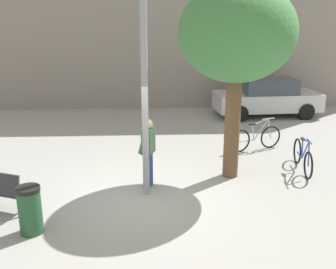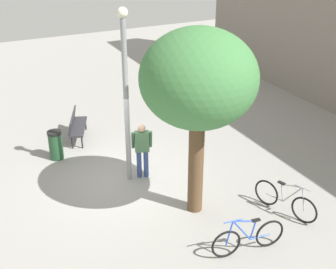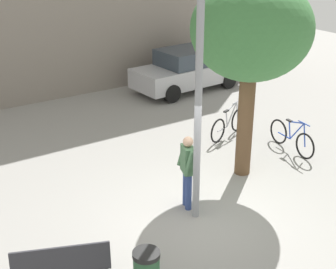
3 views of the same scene
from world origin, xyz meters
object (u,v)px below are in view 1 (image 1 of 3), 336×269
at_px(bicycle_blue, 303,157).
at_px(parked_car_silver, 267,97).
at_px(lamppost, 144,74).
at_px(person_by_lamppost, 148,148).
at_px(bicycle_silver, 256,138).
at_px(trash_bin, 30,210).
at_px(plaza_tree, 237,34).

relative_size(bicycle_blue, parked_car_silver, 0.42).
bearing_deg(lamppost, bicycle_blue, 16.36).
relative_size(person_by_lamppost, bicycle_silver, 0.96).
distance_m(bicycle_silver, trash_bin, 7.09).
height_order(plaza_tree, parked_car_silver, plaza_tree).
height_order(bicycle_silver, parked_car_silver, parked_car_silver).
distance_m(lamppost, trash_bin, 3.52).
distance_m(parked_car_silver, trash_bin, 11.27).
bearing_deg(bicycle_blue, person_by_lamppost, -168.71).
xyz_separation_m(bicycle_silver, bicycle_blue, (0.79, -1.72, 0.00)).
height_order(lamppost, trash_bin, lamppost).
xyz_separation_m(bicycle_blue, parked_car_silver, (0.79, 5.99, 0.39)).
bearing_deg(person_by_lamppost, plaza_tree, 15.02).
xyz_separation_m(lamppost, plaza_tree, (2.14, 0.96, 0.77)).
bearing_deg(parked_car_silver, bicycle_blue, -97.51).
distance_m(person_by_lamppost, bicycle_blue, 4.18).
bearing_deg(bicycle_silver, lamppost, -138.63).
bearing_deg(plaza_tree, parked_car_silver, 66.13).
bearing_deg(lamppost, trash_bin, -143.58).
bearing_deg(person_by_lamppost, parked_car_silver, 54.52).
bearing_deg(bicycle_blue, bicycle_silver, 114.83).
bearing_deg(bicycle_silver, person_by_lamppost, -142.26).
relative_size(plaza_tree, bicycle_blue, 2.63).
bearing_deg(plaza_tree, bicycle_silver, 59.06).
xyz_separation_m(lamppost, bicycle_silver, (3.32, 2.92, -2.37)).
relative_size(person_by_lamppost, parked_car_silver, 0.39).
bearing_deg(parked_car_silver, trash_bin, -128.77).
bearing_deg(bicycle_silver, parked_car_silver, 69.67).
distance_m(person_by_lamppost, plaza_tree, 3.35).
xyz_separation_m(plaza_tree, parked_car_silver, (2.76, 6.24, -2.75)).
relative_size(parked_car_silver, trash_bin, 4.63).
distance_m(bicycle_silver, bicycle_blue, 1.89).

